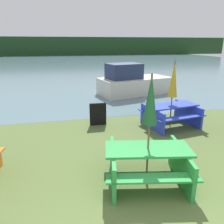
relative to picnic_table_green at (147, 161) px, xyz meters
name	(u,v)px	position (x,y,z in m)	size (l,w,h in m)	color
water	(70,62)	(-0.37, 28.99, -0.44)	(60.00, 50.00, 0.00)	slate
far_treeline	(66,46)	(-0.37, 48.99, 1.56)	(80.00, 1.60, 4.00)	#1E3D1E
picnic_table_green	(147,161)	(0.00, 0.00, 0.00)	(1.85, 1.66, 0.73)	green
picnic_table_blue	(171,113)	(1.89, 2.75, 0.00)	(1.88, 1.62, 0.72)	blue
umbrella_gold	(174,79)	(1.89, 2.75, 1.11)	(0.30, 0.30, 2.14)	brown
umbrella_darkgreen	(151,101)	(0.00, 0.00, 1.22)	(0.27, 0.27, 2.14)	brown
boat	(132,83)	(2.12, 7.62, 0.17)	(4.12, 2.58, 1.64)	beige
signboard	(98,114)	(-0.44, 3.33, -0.07)	(0.55, 0.08, 0.75)	black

